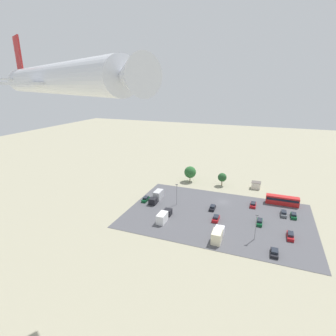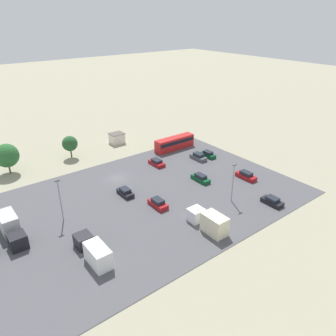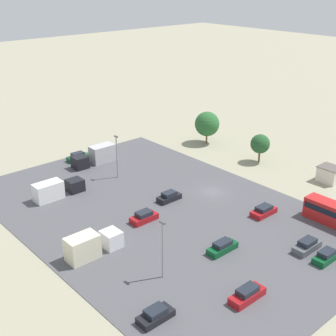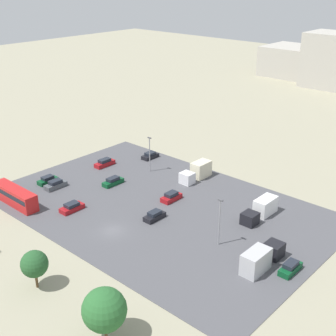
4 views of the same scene
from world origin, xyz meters
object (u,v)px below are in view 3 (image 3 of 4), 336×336
at_px(shed_building, 329,174).
at_px(parked_car_6, 156,315).
at_px(parked_car_3, 247,294).
at_px(parked_car_8, 326,256).
at_px(parked_truck_0, 91,245).
at_px(parked_car_2, 144,217).
at_px(parked_truck_1, 56,190).
at_px(parked_car_1, 222,247).
at_px(parked_car_7, 307,246).
at_px(parked_truck_2, 96,156).
at_px(parked_car_0, 264,211).
at_px(parked_car_4, 169,197).
at_px(parked_car_5, 78,157).

xyz_separation_m(shed_building, parked_car_6, (-7.13, 46.25, -0.75)).
distance_m(parked_car_3, parked_car_8, 13.79).
height_order(parked_car_3, parked_truck_0, parked_truck_0).
height_order(parked_car_2, parked_truck_1, parked_truck_1).
relative_size(parked_car_2, parked_truck_0, 0.55).
relative_size(parked_car_8, parked_truck_0, 0.53).
height_order(parked_truck_0, parked_truck_1, parked_truck_0).
xyz_separation_m(parked_car_1, parked_car_7, (-7.32, -8.70, 0.04)).
bearing_deg(parked_car_6, parked_car_2, -35.37).
xyz_separation_m(parked_car_2, parked_truck_2, (23.96, -7.31, 0.87)).
xyz_separation_m(parked_car_0, parked_car_8, (-13.09, 3.89, 0.02)).
distance_m(shed_building, parked_car_6, 46.80).
distance_m(parked_car_8, parked_truck_2, 47.83).
xyz_separation_m(parked_car_3, parked_truck_1, (37.85, 3.31, 0.70)).
distance_m(parked_car_1, parked_car_6, 15.85).
xyz_separation_m(parked_car_1, parked_truck_0, (10.79, 13.64, 0.88)).
bearing_deg(parked_truck_2, parked_car_1, 172.98).
height_order(parked_car_7, parked_truck_0, parked_truck_0).
height_order(parked_truck_0, parked_truck_2, parked_truck_2).
height_order(parked_car_3, parked_car_7, parked_car_7).
xyz_separation_m(parked_car_0, parked_car_7, (-10.05, 3.62, 0.07)).
relative_size(parked_car_3, parked_truck_2, 0.54).
height_order(parked_truck_1, parked_truck_2, parked_truck_2).
xyz_separation_m(parked_car_0, parked_car_4, (13.25, 7.68, 0.02)).
distance_m(parked_car_4, parked_truck_1, 18.71).
distance_m(parked_car_2, parked_car_5, 28.28).
distance_m(parked_car_3, parked_car_4, 26.52).
relative_size(parked_car_5, parked_car_8, 1.03).
bearing_deg(parked_car_0, parked_car_6, 104.33).
xyz_separation_m(parked_car_0, parked_truck_2, (34.57, 7.73, 0.92)).
height_order(parked_car_3, parked_car_6, parked_car_3).
distance_m(parked_car_2, parked_truck_1, 16.93).
distance_m(shed_building, parked_car_0, 18.69).
distance_m(parked_car_2, parked_car_8, 26.19).
distance_m(parked_car_3, parked_truck_2, 46.98).
height_order(parked_car_1, parked_truck_1, parked_truck_1).
xyz_separation_m(parked_car_3, parked_car_5, (49.73, -7.97, -0.00)).
distance_m(parked_car_7, parked_truck_1, 40.42).
height_order(parked_car_4, parked_car_6, parked_car_4).
bearing_deg(parked_truck_1, parked_car_5, 136.49).
bearing_deg(parked_car_1, parked_car_0, 102.52).
bearing_deg(parked_car_6, parked_car_3, -113.33).
relative_size(parked_car_0, parked_car_2, 1.04).
xyz_separation_m(parked_car_5, parked_truck_0, (-30.32, 16.36, 0.85)).
relative_size(parked_car_7, parked_car_8, 1.08).
xyz_separation_m(parked_car_0, parked_car_1, (-2.74, 12.32, 0.02)).
bearing_deg(parked_car_4, parked_car_0, -149.91).
bearing_deg(parked_car_8, parked_truck_1, 23.23).
bearing_deg(parked_truck_1, parked_truck_2, 121.58).
distance_m(parked_car_4, parked_car_5, 25.19).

